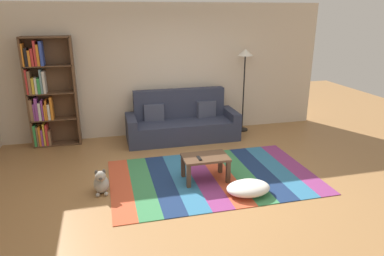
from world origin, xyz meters
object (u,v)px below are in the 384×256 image
at_px(couch, 182,123).
at_px(tv_remote, 199,158).
at_px(bookshelf, 45,94).
at_px(dog, 101,183).
at_px(standing_lamp, 245,63).
at_px(pouf, 248,188).
at_px(coffee_table, 205,161).

relative_size(couch, tv_remote, 15.07).
xyz_separation_m(bookshelf, dog, (0.95, -2.26, -0.86)).
distance_m(dog, standing_lamp, 3.99).
height_order(pouf, standing_lamp, standing_lamp).
bearing_deg(couch, coffee_table, -92.06).
distance_m(couch, bookshelf, 2.70).
relative_size(pouf, dog, 1.62).
bearing_deg(coffee_table, couch, 87.94).
xyz_separation_m(couch, pouf, (0.40, -2.56, -0.23)).
bearing_deg(coffee_table, dog, -179.16).
bearing_deg(pouf, tv_remote, 137.78).
bearing_deg(standing_lamp, coffee_table, -124.56).
xyz_separation_m(couch, dog, (-1.65, -1.98, -0.18)).
xyz_separation_m(bookshelf, standing_lamp, (4.02, -0.08, 0.46)).
bearing_deg(standing_lamp, dog, -144.54).
bearing_deg(bookshelf, dog, -67.30).
bearing_deg(couch, standing_lamp, 8.19).
distance_m(pouf, tv_remote, 0.85).
relative_size(coffee_table, standing_lamp, 0.39).
xyz_separation_m(couch, tv_remote, (-0.19, -2.03, 0.07)).
relative_size(couch, bookshelf, 1.08).
distance_m(bookshelf, pouf, 4.23).
distance_m(coffee_table, standing_lamp, 2.87).
bearing_deg(tv_remote, dog, 175.88).
height_order(bookshelf, tv_remote, bookshelf).
bearing_deg(tv_remote, coffee_table, 28.47).
height_order(couch, coffee_table, couch).
distance_m(pouf, dog, 2.13).
bearing_deg(bookshelf, pouf, -43.51).
bearing_deg(pouf, bookshelf, 136.49).
bearing_deg(pouf, standing_lamp, 69.77).
xyz_separation_m(coffee_table, standing_lamp, (1.49, 2.16, 1.16)).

